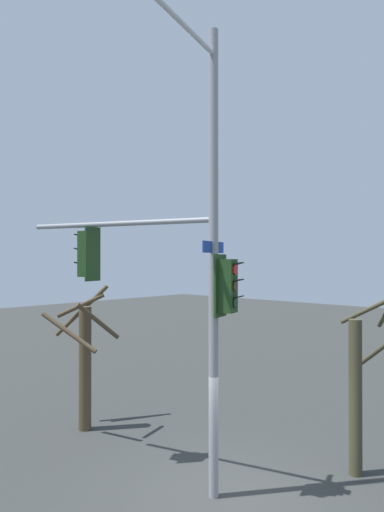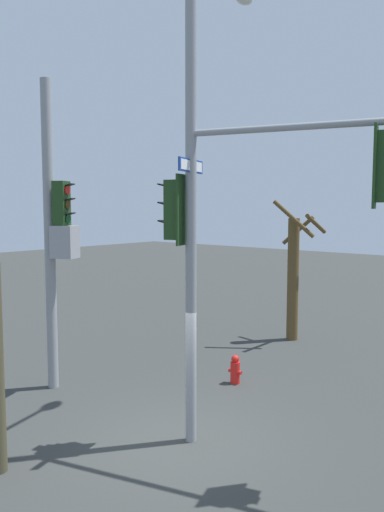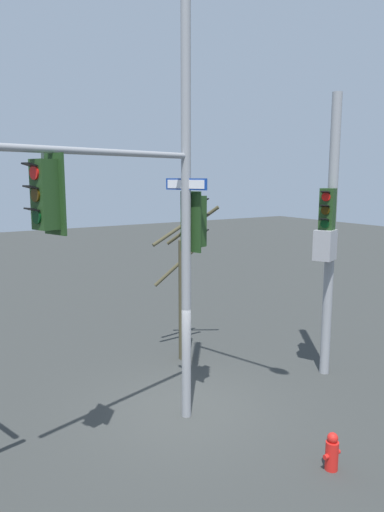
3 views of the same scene
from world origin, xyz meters
TOP-DOWN VIEW (x-y plane):
  - ground_plane at (0.00, 0.00)m, footprint 80.00×80.00m
  - main_signal_pole_assembly at (0.78, 0.65)m, footprint 5.85×3.73m
  - bare_tree_behind_pole at (-1.66, -2.82)m, footprint 1.85×1.36m
  - bare_tree_across_street at (5.35, -0.09)m, footprint 2.27×2.28m

SIDE VIEW (x-z plane):
  - ground_plane at x=0.00m, z-range 0.00..0.00m
  - bare_tree_behind_pole at x=-1.66m, z-range -0.23..4.29m
  - bare_tree_across_street at x=5.35m, z-range 0.00..4.16m
  - main_signal_pole_assembly at x=0.78m, z-range 0.39..10.16m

